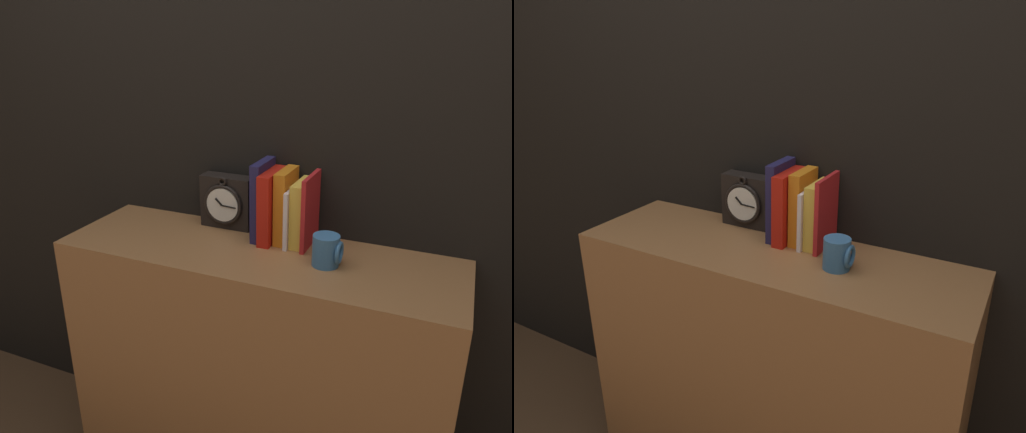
% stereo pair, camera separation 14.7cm
% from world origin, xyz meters
% --- Properties ---
extents(wall_back, '(6.00, 0.05, 2.60)m').
position_xyz_m(wall_back, '(0.00, 0.22, 1.30)').
color(wall_back, black).
rests_on(wall_back, ground_plane).
extents(bookshelf, '(1.23, 0.39, 0.93)m').
position_xyz_m(bookshelf, '(0.00, 0.00, 0.46)').
color(bookshelf, '#936038').
rests_on(bookshelf, ground_plane).
extents(clock, '(0.18, 0.08, 0.18)m').
position_xyz_m(clock, '(-0.17, 0.15, 1.02)').
color(clock, black).
rests_on(clock, bookshelf).
extents(book_slot0_navy, '(0.03, 0.14, 0.25)m').
position_xyz_m(book_slot0_navy, '(-0.02, 0.11, 1.05)').
color(book_slot0_navy, '#201E4A').
rests_on(book_slot0_navy, bookshelf).
extents(book_slot1_red, '(0.04, 0.16, 0.23)m').
position_xyz_m(book_slot1_red, '(0.01, 0.10, 1.04)').
color(book_slot1_red, red).
rests_on(book_slot1_red, bookshelf).
extents(book_slot2_orange, '(0.04, 0.13, 0.23)m').
position_xyz_m(book_slot2_orange, '(0.05, 0.12, 1.04)').
color(book_slot2_orange, orange).
rests_on(book_slot2_orange, bookshelf).
extents(book_slot3_white, '(0.01, 0.15, 0.18)m').
position_xyz_m(book_slot3_white, '(0.08, 0.11, 1.02)').
color(book_slot3_white, white).
rests_on(book_slot3_white, bookshelf).
extents(book_slot4_yellow, '(0.04, 0.14, 0.20)m').
position_xyz_m(book_slot4_yellow, '(0.10, 0.11, 1.03)').
color(book_slot4_yellow, yellow).
rests_on(book_slot4_yellow, bookshelf).
extents(book_slot5_red, '(0.01, 0.15, 0.23)m').
position_xyz_m(book_slot5_red, '(0.13, 0.11, 1.04)').
color(book_slot5_red, red).
rests_on(book_slot5_red, bookshelf).
extents(mug, '(0.08, 0.08, 0.09)m').
position_xyz_m(mug, '(0.22, -0.01, 0.97)').
color(mug, teal).
rests_on(mug, bookshelf).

